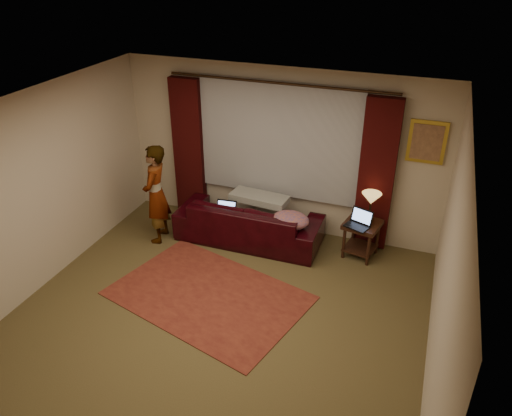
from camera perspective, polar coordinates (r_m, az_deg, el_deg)
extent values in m
cube|color=brown|center=(6.37, -4.72, -12.73)|extent=(5.00, 5.00, 0.01)
cube|color=silver|center=(5.05, -5.89, 10.09)|extent=(5.00, 5.00, 0.02)
cube|color=#C0AF98|center=(7.68, 2.69, 6.44)|extent=(5.00, 0.02, 2.60)
cube|color=#C0AF98|center=(4.01, -21.46, -20.07)|extent=(5.00, 0.02, 2.60)
cube|color=#C0AF98|center=(6.95, -24.27, 1.30)|extent=(0.02, 5.00, 2.60)
cube|color=#C0AF98|center=(5.19, 20.89, -7.45)|extent=(0.02, 5.00, 2.60)
cube|color=#95959C|center=(7.56, 2.58, 7.69)|extent=(2.50, 0.05, 1.80)
cube|color=black|center=(8.18, -7.69, 6.71)|extent=(0.50, 0.14, 2.30)
cube|color=black|center=(7.36, 13.60, 3.58)|extent=(0.50, 0.14, 2.30)
cylinder|color=black|center=(7.25, 2.61, 14.07)|extent=(0.04, 0.04, 3.40)
cube|color=gold|center=(7.19, 18.95, 7.16)|extent=(0.50, 0.04, 0.60)
imported|color=black|center=(7.64, -0.80, -0.74)|extent=(2.24, 0.99, 0.90)
cube|color=gray|center=(7.55, 0.38, 2.79)|extent=(0.92, 0.43, 0.10)
ellipsoid|color=#84515F|center=(7.26, 3.95, -1.43)|extent=(0.56, 0.43, 0.23)
cube|color=maroon|center=(6.75, -5.49, -9.90)|extent=(2.81, 2.23, 0.01)
cube|color=black|center=(7.51, 11.89, -3.49)|extent=(0.57, 0.57, 0.56)
imported|color=gray|center=(7.67, -11.36, 1.55)|extent=(0.54, 0.54, 1.56)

